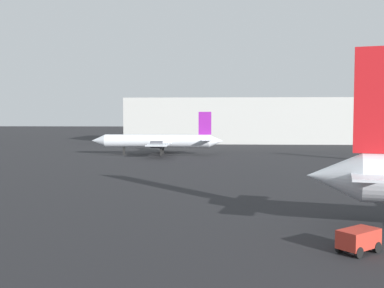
% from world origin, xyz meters
% --- Properties ---
extents(airplane_distant, '(25.11, 18.54, 8.19)m').
position_xyz_m(airplane_distant, '(-12.64, 77.26, 2.68)').
color(airplane_distant, silver).
rests_on(airplane_distant, ground_plane).
extents(baggage_cart, '(2.68, 2.53, 1.30)m').
position_xyz_m(baggage_cart, '(6.50, 16.13, 0.76)').
color(baggage_cart, red).
rests_on(baggage_cart, ground_plane).
extents(terminal_building, '(77.47, 22.96, 12.16)m').
position_xyz_m(terminal_building, '(12.51, 121.42, 6.08)').
color(terminal_building, '#B7B7B2').
rests_on(terminal_building, ground_plane).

